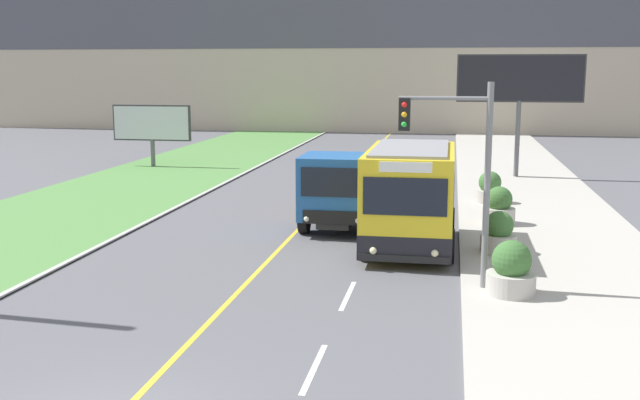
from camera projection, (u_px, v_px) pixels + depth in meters
lane_marking_centre at (189, 366)px, 14.06m from camera, size 2.88×140.00×0.01m
apartment_block_background at (396, 14)px, 66.17m from camera, size 80.00×8.04×20.51m
city_bus at (410, 198)px, 22.94m from camera, size 2.74×5.67×3.17m
dump_truck at (341, 191)px, 25.98m from camera, size 2.51×6.61×2.65m
traffic_light_mast at (459, 158)px, 18.40m from camera, size 2.28×0.32×5.20m
billboard_large at (520, 82)px, 37.32m from camera, size 6.23×0.24×6.20m
billboard_small at (152, 124)px, 42.01m from camera, size 4.54×0.24×3.49m
planter_round_near at (511, 271)px, 18.18m from camera, size 1.20×1.20×1.34m
planter_round_second at (499, 234)px, 22.36m from camera, size 1.08×1.08×1.25m
planter_round_third at (499, 207)px, 26.47m from camera, size 1.15×1.15×1.33m
planter_round_far at (490, 189)px, 30.66m from camera, size 1.15×1.15×1.29m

